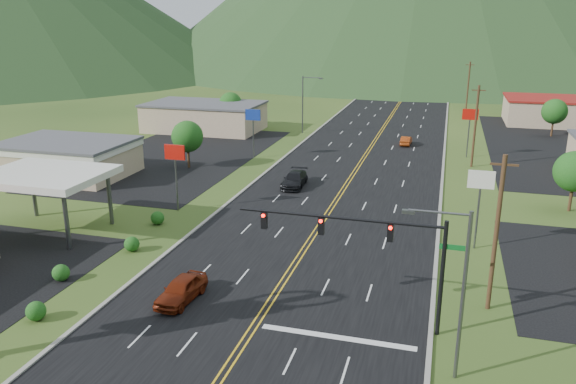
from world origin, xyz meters
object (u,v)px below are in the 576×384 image
(traffic_signal, at_px, (372,242))
(streetlight_east, at_px, (457,285))
(gas_canopy, at_px, (45,177))
(car_red_far, at_px, (406,141))
(car_red_near, at_px, (181,290))
(car_dark_mid, at_px, (294,180))
(streetlight_west, at_px, (305,101))

(traffic_signal, xyz_separation_m, streetlight_east, (4.70, -4.00, -0.15))
(traffic_signal, distance_m, gas_canopy, 29.59)
(streetlight_east, distance_m, car_red_far, 55.91)
(streetlight_east, distance_m, car_red_near, 17.70)
(traffic_signal, bearing_deg, car_red_far, 91.98)
(car_red_near, height_order, car_dark_mid, same)
(streetlight_east, relative_size, car_dark_mid, 1.67)
(traffic_signal, bearing_deg, streetlight_east, -40.39)
(traffic_signal, height_order, streetlight_west, streetlight_west)
(streetlight_east, bearing_deg, streetlight_west, 110.86)
(car_red_far, bearing_deg, traffic_signal, 94.53)
(gas_canopy, distance_m, car_dark_mid, 25.32)
(gas_canopy, relative_size, car_red_far, 2.59)
(car_dark_mid, bearing_deg, car_red_near, -93.10)
(streetlight_west, relative_size, car_dark_mid, 1.67)
(car_dark_mid, distance_m, car_red_far, 26.70)
(streetlight_east, bearing_deg, gas_canopy, 160.12)
(gas_canopy, distance_m, car_red_far, 51.10)
(traffic_signal, distance_m, car_dark_mid, 29.48)
(car_red_far, bearing_deg, gas_canopy, 60.91)
(traffic_signal, xyz_separation_m, streetlight_west, (-18.16, 56.00, -0.15))
(streetlight_east, distance_m, gas_canopy, 35.28)
(gas_canopy, xyz_separation_m, car_red_far, (26.71, 43.35, -4.24))
(streetlight_west, xyz_separation_m, car_red_far, (16.39, -4.65, -4.54))
(gas_canopy, bearing_deg, streetlight_east, -19.88)
(traffic_signal, height_order, streetlight_east, streetlight_east)
(car_dark_mid, bearing_deg, car_red_far, 65.33)
(streetlight_east, xyz_separation_m, car_red_far, (-6.47, 55.35, -4.54))
(streetlight_east, height_order, streetlight_west, same)
(car_red_near, bearing_deg, car_red_far, 83.13)
(streetlight_west, xyz_separation_m, car_dark_mid, (6.35, -29.38, -4.40))
(traffic_signal, xyz_separation_m, gas_canopy, (-28.48, 8.00, -0.46))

